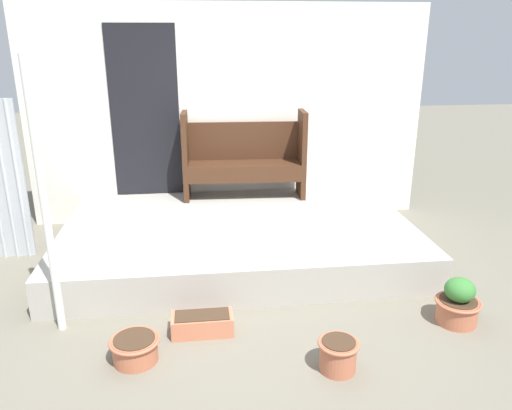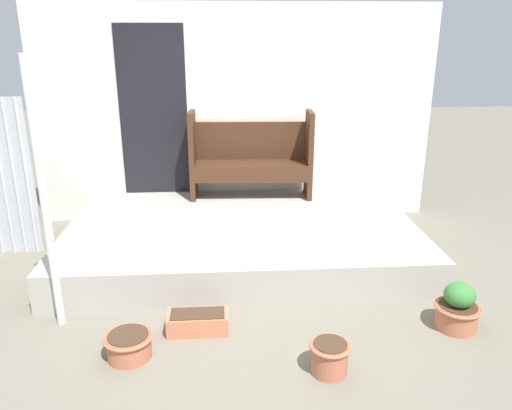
{
  "view_description": "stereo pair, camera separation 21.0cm",
  "coord_description": "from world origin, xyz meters",
  "px_view_note": "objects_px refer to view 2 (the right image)",
  "views": [
    {
      "loc": [
        -0.39,
        -3.76,
        2.25
      ],
      "look_at": [
        0.11,
        0.4,
        0.8
      ],
      "focal_mm": 35.0,
      "sensor_mm": 36.0,
      "label": 1
    },
    {
      "loc": [
        -0.18,
        -3.78,
        2.25
      ],
      "look_at": [
        0.11,
        0.4,
        0.8
      ],
      "focal_mm": 35.0,
      "sensor_mm": 36.0,
      "label": 2
    }
  ],
  "objects_px": {
    "flower_pot_left": "(129,344)",
    "flower_pot_middle": "(330,356)",
    "support_post": "(44,200)",
    "bench": "(251,155)",
    "planter_box_rect": "(198,322)",
    "flower_pot_right": "(458,309)"
  },
  "relations": [
    {
      "from": "flower_pot_left",
      "to": "flower_pot_right",
      "type": "distance_m",
      "value": 2.57
    },
    {
      "from": "flower_pot_middle",
      "to": "planter_box_rect",
      "type": "xyz_separation_m",
      "value": [
        -0.94,
        0.57,
        -0.05
      ]
    },
    {
      "from": "flower_pot_middle",
      "to": "planter_box_rect",
      "type": "distance_m",
      "value": 1.1
    },
    {
      "from": "bench",
      "to": "planter_box_rect",
      "type": "distance_m",
      "value": 2.57
    },
    {
      "from": "flower_pot_middle",
      "to": "flower_pot_left",
      "type": "bearing_deg",
      "value": 169.0
    },
    {
      "from": "flower_pot_left",
      "to": "flower_pot_middle",
      "type": "height_order",
      "value": "flower_pot_middle"
    },
    {
      "from": "bench",
      "to": "flower_pot_left",
      "type": "relative_size",
      "value": 4.0
    },
    {
      "from": "support_post",
      "to": "bench",
      "type": "xyz_separation_m",
      "value": [
        1.69,
        2.18,
        -0.19
      ]
    },
    {
      "from": "flower_pot_left",
      "to": "flower_pot_middle",
      "type": "xyz_separation_m",
      "value": [
        1.43,
        -0.28,
        0.02
      ]
    },
    {
      "from": "bench",
      "to": "flower_pot_middle",
      "type": "xyz_separation_m",
      "value": [
        0.37,
        -2.95,
        -0.74
      ]
    },
    {
      "from": "flower_pot_left",
      "to": "planter_box_rect",
      "type": "bearing_deg",
      "value": 31.33
    },
    {
      "from": "bench",
      "to": "flower_pot_middle",
      "type": "distance_m",
      "value": 3.07
    },
    {
      "from": "bench",
      "to": "planter_box_rect",
      "type": "xyz_separation_m",
      "value": [
        -0.57,
        -2.38,
        -0.79
      ]
    },
    {
      "from": "support_post",
      "to": "planter_box_rect",
      "type": "xyz_separation_m",
      "value": [
        1.12,
        -0.2,
        -0.98
      ]
    },
    {
      "from": "support_post",
      "to": "bench",
      "type": "height_order",
      "value": "support_post"
    },
    {
      "from": "bench",
      "to": "flower_pot_right",
      "type": "distance_m",
      "value": 2.98
    },
    {
      "from": "bench",
      "to": "flower_pot_middle",
      "type": "bearing_deg",
      "value": -80.31
    },
    {
      "from": "flower_pot_middle",
      "to": "planter_box_rect",
      "type": "bearing_deg",
      "value": 148.46
    },
    {
      "from": "planter_box_rect",
      "to": "flower_pot_middle",
      "type": "bearing_deg",
      "value": -31.54
    },
    {
      "from": "planter_box_rect",
      "to": "bench",
      "type": "bearing_deg",
      "value": 76.52
    },
    {
      "from": "flower_pot_left",
      "to": "flower_pot_right",
      "type": "xyz_separation_m",
      "value": [
        2.56,
        0.2,
        0.07
      ]
    },
    {
      "from": "support_post",
      "to": "planter_box_rect",
      "type": "height_order",
      "value": "support_post"
    }
  ]
}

